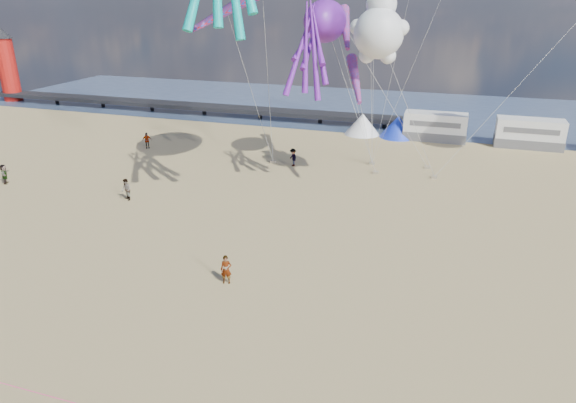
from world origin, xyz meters
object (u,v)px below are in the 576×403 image
Objects in this scene: sandbag_a at (273,162)px; sandbag_b at (376,172)px; beachgoer_4 at (4,174)px; motorhome_1 at (529,133)px; windsock_left at (227,10)px; beachgoer_1 at (126,190)px; sandbag_e at (372,163)px; kite_panda at (379,33)px; windsock_mid at (346,28)px; tent_blue at (398,127)px; beachgoer_3 at (147,140)px; kite_octopus_purple at (325,21)px; sandbag_c at (434,177)px; tent_white at (362,124)px; standing_person at (226,270)px; windsock_right at (355,80)px; beachgoer_2 at (293,157)px; sandbag_d at (427,167)px; lighthouse at (8,70)px; motorhome_0 at (435,127)px.

sandbag_b is (9.79, -0.13, 0.00)m from sandbag_a.
motorhome_1 is at bearing -94.16° from beachgoer_4.
windsock_left reaches higher than motorhome_1.
sandbag_e is (16.68, 14.97, -0.76)m from beachgoer_1.
sandbag_b is at bearing 82.15° from kite_panda.
tent_blue is at bearing 58.33° from windsock_mid.
windsock_left reaches higher than beachgoer_3.
kite_octopus_purple is at bearing -139.96° from sandbag_e.
motorhome_1 reaches higher than sandbag_c.
tent_white is at bearing 72.75° from kite_octopus_purple.
standing_person is at bearing -145.23° from beachgoer_4.
sandbag_a is at bearing 96.75° from windsock_left.
tent_white is 19.89m from windsock_right.
beachgoer_3 is 3.32× the size of sandbag_b.
beachgoer_4 is 0.23× the size of windsock_left.
sandbag_a and sandbag_c have the same top height.
beachgoer_1 is 15.57m from beachgoer_2.
lighthouse is at bearing 166.83° from sandbag_d.
windsock_mid is at bearing -138.27° from sandbag_e.
windsock_left reaches higher than sandbag_c.
lighthouse is 1.39× the size of windsock_mid.
kite_panda is (5.00, -3.97, -0.58)m from kite_octopus_purple.
sandbag_e is 0.08× the size of kite_panda.
kite_panda is at bearing -21.04° from lighthouse.
beachgoer_3 is 0.26× the size of windsock_mid.
tent_blue is 2.31× the size of beachgoer_1.
windsock_right reaches higher than beachgoer_1.
kite_panda is at bearing -52.83° from beachgoer_3.
beachgoer_1 is 0.28× the size of kite_panda.
motorhome_0 is 1.06× the size of kite_panda.
tent_white is 29.28m from beachgoer_1.
kite_panda reaches higher than beachgoer_3.
motorhome_0 is 4.01m from tent_blue.
beachgoer_2 reaches higher than sandbag_a.
sandbag_c is 0.08× the size of kite_panda.
lighthouse is at bearing 164.69° from sandbag_c.
sandbag_b is 5.23m from sandbag_d.
lighthouse is at bearing 8.61° from beachgoer_4.
motorhome_0 is 13.29m from sandbag_c.
sandbag_d is at bearing 51.28° from windsock_left.
sandbag_c is at bearing -6.44° from kite_octopus_purple.
sandbag_b is 12.65m from windsock_mid.
sandbag_c is at bearing 50.22° from beachgoer_2.
beachgoer_3 is at bearing -161.54° from motorhome_1.
kite_octopus_purple is (19.17, -1.69, 12.05)m from beachgoer_3.
beachgoer_1 reaches higher than beachgoer_4.
windsock_left is (-25.22, -18.97, 12.27)m from motorhome_1.
beachgoer_3 is at bearing -175.75° from sandbag_d.
standing_person is 22.02m from sandbag_a.
beachgoer_2 is 14.44m from windsock_left.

